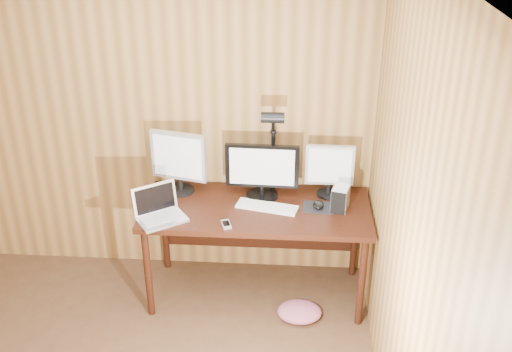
# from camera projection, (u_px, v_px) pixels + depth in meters

# --- Properties ---
(room_shell) EXTENTS (4.00, 4.00, 4.00)m
(room_shell) POSITION_uv_depth(u_px,v_px,m) (17.00, 287.00, 2.59)
(room_shell) COLOR #4C311D
(room_shell) RESTS_ON ground
(desk) EXTENTS (1.60, 0.70, 0.75)m
(desk) POSITION_uv_depth(u_px,v_px,m) (257.00, 217.00, 4.33)
(desk) COLOR black
(desk) RESTS_ON floor
(monitor_center) EXTENTS (0.52, 0.23, 0.41)m
(monitor_center) POSITION_uv_depth(u_px,v_px,m) (262.00, 171.00, 4.24)
(monitor_center) COLOR black
(monitor_center) RESTS_ON desk
(monitor_left) EXTENTS (0.41, 0.20, 0.47)m
(monitor_left) POSITION_uv_depth(u_px,v_px,m) (179.00, 161.00, 4.29)
(monitor_left) COLOR black
(monitor_left) RESTS_ON desk
(monitor_right) EXTENTS (0.35, 0.16, 0.39)m
(monitor_right) POSITION_uv_depth(u_px,v_px,m) (330.00, 169.00, 4.27)
(monitor_right) COLOR black
(monitor_right) RESTS_ON desk
(laptop) EXTENTS (0.39, 0.38, 0.22)m
(laptop) POSITION_uv_depth(u_px,v_px,m) (159.00, 211.00, 4.05)
(laptop) COLOR silver
(laptop) RESTS_ON desk
(keyboard) EXTENTS (0.45, 0.22, 0.02)m
(keyboard) POSITION_uv_depth(u_px,v_px,m) (267.00, 207.00, 4.19)
(keyboard) COLOR white
(keyboard) RESTS_ON desk
(mousepad) EXTENTS (0.23, 0.19, 0.00)m
(mousepad) POSITION_uv_depth(u_px,v_px,m) (318.00, 207.00, 4.20)
(mousepad) COLOR black
(mousepad) RESTS_ON desk
(mouse) EXTENTS (0.09, 0.12, 0.04)m
(mouse) POSITION_uv_depth(u_px,v_px,m) (318.00, 205.00, 4.19)
(mouse) COLOR black
(mouse) RESTS_ON mousepad
(hard_drive) EXTENTS (0.14, 0.18, 0.17)m
(hard_drive) POSITION_uv_depth(u_px,v_px,m) (340.00, 198.00, 4.14)
(hard_drive) COLOR silver
(hard_drive) RESTS_ON desk
(phone) EXTENTS (0.09, 0.12, 0.02)m
(phone) POSITION_uv_depth(u_px,v_px,m) (226.00, 224.00, 3.99)
(phone) COLOR silver
(phone) RESTS_ON desk
(speaker) EXTENTS (0.06, 0.06, 0.13)m
(speaker) POSITION_uv_depth(u_px,v_px,m) (338.00, 185.00, 4.35)
(speaker) COLOR black
(speaker) RESTS_ON desk
(desk_lamp) EXTENTS (0.16, 0.23, 0.70)m
(desk_lamp) POSITION_uv_depth(u_px,v_px,m) (273.00, 139.00, 4.20)
(desk_lamp) COLOR black
(desk_lamp) RESTS_ON desk
(fabric_pile) EXTENTS (0.37, 0.32, 0.10)m
(fabric_pile) POSITION_uv_depth(u_px,v_px,m) (299.00, 312.00, 4.27)
(fabric_pile) COLOR #B35671
(fabric_pile) RESTS_ON floor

